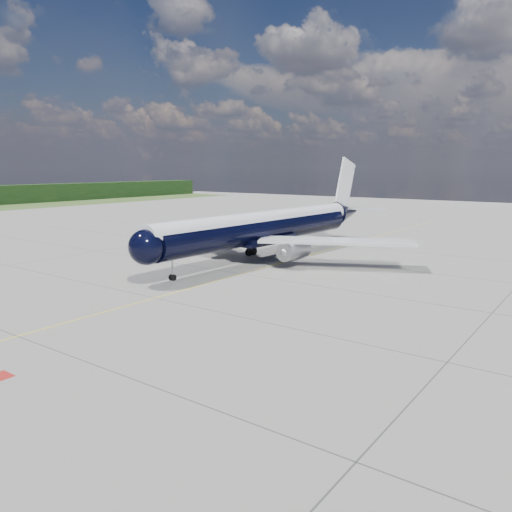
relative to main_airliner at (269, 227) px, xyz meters
name	(u,v)px	position (x,y,z in m)	size (l,w,h in m)	color
ground	(264,268)	(3.78, -6.58, -4.82)	(320.00, 320.00, 0.00)	gray
taxiway_centerline	(242,274)	(3.78, -11.58, -4.81)	(0.16, 160.00, 0.01)	yellow
main_airliner	(269,227)	(0.00, 0.00, 0.00)	(44.14, 53.71, 15.52)	black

